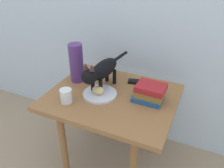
{
  "coord_description": "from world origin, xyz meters",
  "views": [
    {
      "loc": [
        0.49,
        -1.08,
        1.38
      ],
      "look_at": [
        0.0,
        0.0,
        0.68
      ],
      "focal_mm": 36.8,
      "sensor_mm": 36.0,
      "label": 1
    }
  ],
  "objects_px": {
    "book_stack": "(150,93)",
    "cat": "(101,71)",
    "side_table": "(112,106)",
    "bread_roll": "(98,90)",
    "candle_jar": "(66,97)",
    "green_vase": "(76,63)",
    "tv_remote": "(139,82)",
    "plate": "(100,94)"
  },
  "relations": [
    {
      "from": "cat",
      "to": "candle_jar",
      "type": "relative_size",
      "value": 5.61
    },
    {
      "from": "plate",
      "to": "bread_roll",
      "type": "bearing_deg",
      "value": -120.29
    },
    {
      "from": "cat",
      "to": "green_vase",
      "type": "xyz_separation_m",
      "value": [
        -0.2,
        0.04,
        -0.0
      ]
    },
    {
      "from": "bread_roll",
      "to": "green_vase",
      "type": "bearing_deg",
      "value": 152.69
    },
    {
      "from": "plate",
      "to": "bread_roll",
      "type": "xyz_separation_m",
      "value": [
        -0.01,
        -0.01,
        0.03
      ]
    },
    {
      "from": "tv_remote",
      "to": "bread_roll",
      "type": "bearing_deg",
      "value": -141.01
    },
    {
      "from": "cat",
      "to": "book_stack",
      "type": "bearing_deg",
      "value": 1.47
    },
    {
      "from": "side_table",
      "to": "tv_remote",
      "type": "bearing_deg",
      "value": 62.5
    },
    {
      "from": "side_table",
      "to": "plate",
      "type": "distance_m",
      "value": 0.12
    },
    {
      "from": "candle_jar",
      "to": "tv_remote",
      "type": "bearing_deg",
      "value": 50.03
    },
    {
      "from": "book_stack",
      "to": "candle_jar",
      "type": "distance_m",
      "value": 0.49
    },
    {
      "from": "cat",
      "to": "book_stack",
      "type": "relative_size",
      "value": 2.6
    },
    {
      "from": "bread_roll",
      "to": "cat",
      "type": "xyz_separation_m",
      "value": [
        -0.01,
        0.08,
        0.09
      ]
    },
    {
      "from": "candle_jar",
      "to": "cat",
      "type": "bearing_deg",
      "value": 59.75
    },
    {
      "from": "candle_jar",
      "to": "tv_remote",
      "type": "xyz_separation_m",
      "value": [
        0.32,
        0.38,
        -0.03
      ]
    },
    {
      "from": "bread_roll",
      "to": "book_stack",
      "type": "xyz_separation_m",
      "value": [
        0.3,
        0.08,
        0.01
      ]
    },
    {
      "from": "plate",
      "to": "cat",
      "type": "height_order",
      "value": "cat"
    },
    {
      "from": "plate",
      "to": "cat",
      "type": "relative_size",
      "value": 0.44
    },
    {
      "from": "side_table",
      "to": "bread_roll",
      "type": "bearing_deg",
      "value": -153.14
    },
    {
      "from": "candle_jar",
      "to": "bread_roll",
      "type": "bearing_deg",
      "value": 44.93
    },
    {
      "from": "side_table",
      "to": "plate",
      "type": "xyz_separation_m",
      "value": [
        -0.07,
        -0.03,
        0.09
      ]
    },
    {
      "from": "book_stack",
      "to": "cat",
      "type": "bearing_deg",
      "value": -178.53
    },
    {
      "from": "plate",
      "to": "book_stack",
      "type": "bearing_deg",
      "value": 14.08
    },
    {
      "from": "cat",
      "to": "tv_remote",
      "type": "height_order",
      "value": "cat"
    },
    {
      "from": "bread_roll",
      "to": "tv_remote",
      "type": "relative_size",
      "value": 0.53
    },
    {
      "from": "cat",
      "to": "tv_remote",
      "type": "bearing_deg",
      "value": 40.79
    },
    {
      "from": "side_table",
      "to": "cat",
      "type": "distance_m",
      "value": 0.24
    },
    {
      "from": "side_table",
      "to": "book_stack",
      "type": "bearing_deg",
      "value": 11.55
    },
    {
      "from": "cat",
      "to": "green_vase",
      "type": "bearing_deg",
      "value": 170.05
    },
    {
      "from": "plate",
      "to": "side_table",
      "type": "bearing_deg",
      "value": 21.87
    },
    {
      "from": "side_table",
      "to": "plate",
      "type": "relative_size",
      "value": 3.71
    },
    {
      "from": "book_stack",
      "to": "candle_jar",
      "type": "xyz_separation_m",
      "value": [
        -0.44,
        -0.22,
        -0.01
      ]
    },
    {
      "from": "green_vase",
      "to": "candle_jar",
      "type": "distance_m",
      "value": 0.28
    },
    {
      "from": "side_table",
      "to": "cat",
      "type": "bearing_deg",
      "value": 156.93
    },
    {
      "from": "side_table",
      "to": "bread_roll",
      "type": "height_order",
      "value": "bread_roll"
    },
    {
      "from": "bread_roll",
      "to": "green_vase",
      "type": "height_order",
      "value": "green_vase"
    },
    {
      "from": "plate",
      "to": "cat",
      "type": "distance_m",
      "value": 0.14
    },
    {
      "from": "plate",
      "to": "book_stack",
      "type": "relative_size",
      "value": 1.14
    },
    {
      "from": "book_stack",
      "to": "tv_remote",
      "type": "distance_m",
      "value": 0.2
    },
    {
      "from": "side_table",
      "to": "green_vase",
      "type": "bearing_deg",
      "value": 165.87
    },
    {
      "from": "cat",
      "to": "tv_remote",
      "type": "xyz_separation_m",
      "value": [
        0.2,
        0.17,
        -0.12
      ]
    },
    {
      "from": "tv_remote",
      "to": "side_table",
      "type": "bearing_deg",
      "value": -131.78
    }
  ]
}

